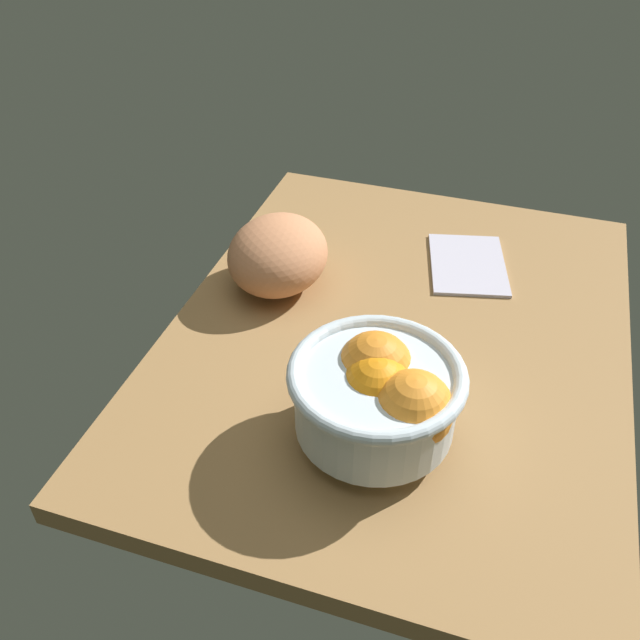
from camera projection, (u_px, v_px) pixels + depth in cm
name	position (u px, v px, depth cm)	size (l,w,h in cm)	color
ground_plane	(396.00, 341.00, 90.95)	(75.60, 58.03, 3.00)	olive
fruit_bowl	(380.00, 395.00, 71.81)	(18.60, 18.60, 11.79)	silver
bread_loaf	(278.00, 255.00, 95.11)	(15.65, 13.57, 9.97)	tan
napkin_folded	(468.00, 263.00, 101.46)	(15.30, 10.78, 0.98)	silver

